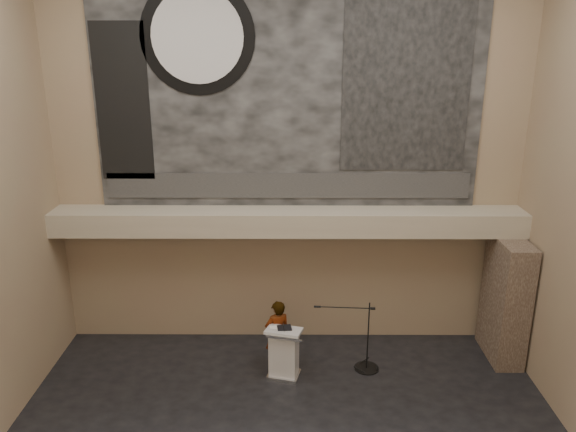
{
  "coord_description": "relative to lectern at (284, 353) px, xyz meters",
  "views": [
    {
      "loc": [
        0.05,
        -7.71,
        6.74
      ],
      "look_at": [
        0.0,
        3.2,
        3.2
      ],
      "focal_mm": 35.0,
      "sensor_mm": 36.0,
      "label": 1
    }
  ],
  "objects": [
    {
      "name": "mic_stand",
      "position": [
        1.71,
        0.3,
        -0.33
      ],
      "size": [
        1.38,
        0.52,
        1.54
      ],
      "rotation": [
        0.0,
        0.0,
        -0.07
      ],
      "color": "black",
      "rests_on": "floor"
    },
    {
      "name": "banner",
      "position": [
        0.08,
        1.67,
        5.15
      ],
      "size": [
        8.0,
        0.05,
        5.0
      ],
      "primitive_type": "cube",
      "color": "black",
      "rests_on": "wall_back"
    },
    {
      "name": "banner_brick_print",
      "position": [
        -3.32,
        1.63,
        4.85
      ],
      "size": [
        1.1,
        0.02,
        3.2
      ],
      "primitive_type": "cube",
      "color": "black",
      "rests_on": "banner"
    },
    {
      "name": "binder",
      "position": [
        0.01,
        0.02,
        0.56
      ],
      "size": [
        0.31,
        0.26,
        0.04
      ],
      "primitive_type": "cube",
      "rotation": [
        0.0,
        0.0,
        0.13
      ],
      "color": "black",
      "rests_on": "lectern"
    },
    {
      "name": "speaker_person",
      "position": [
        -0.14,
        0.38,
        0.21
      ],
      "size": [
        0.66,
        0.56,
        1.52
      ],
      "primitive_type": "imported",
      "rotation": [
        0.0,
        0.0,
        3.56
      ],
      "color": "white",
      "rests_on": "floor"
    },
    {
      "name": "banner_clock_rim",
      "position": [
        -1.72,
        1.63,
        6.15
      ],
      "size": [
        2.3,
        0.02,
        2.3
      ],
      "primitive_type": "cylinder",
      "rotation": [
        1.57,
        0.0,
        0.0
      ],
      "color": "black",
      "rests_on": "banner"
    },
    {
      "name": "banner_text_strip",
      "position": [
        0.08,
        1.63,
        3.1
      ],
      "size": [
        7.76,
        0.02,
        0.55
      ],
      "primitive_type": "cube",
      "color": "#2B2B2B",
      "rests_on": "banner"
    },
    {
      "name": "sprinkler_left",
      "position": [
        -1.52,
        1.25,
        2.12
      ],
      "size": [
        0.04,
        0.04,
        0.06
      ],
      "primitive_type": "cylinder",
      "color": "#B2893D",
      "rests_on": "soffit"
    },
    {
      "name": "banner_building_print",
      "position": [
        2.48,
        1.63,
        5.25
      ],
      "size": [
        2.6,
        0.02,
        3.6
      ],
      "primitive_type": "cube",
      "color": "black",
      "rests_on": "banner"
    },
    {
      "name": "soffit",
      "position": [
        0.08,
        1.3,
        2.4
      ],
      "size": [
        10.0,
        0.8,
        0.5
      ],
      "primitive_type": "cube",
      "color": "tan",
      "rests_on": "wall_back"
    },
    {
      "name": "wall_front",
      "position": [
        0.08,
        -6.3,
        3.7
      ],
      "size": [
        10.0,
        0.02,
        8.5
      ],
      "primitive_type": "cube",
      "color": "#91745C",
      "rests_on": "floor"
    },
    {
      "name": "sprinkler_right",
      "position": [
        1.98,
        1.25,
        2.12
      ],
      "size": [
        0.04,
        0.04,
        0.06
      ],
      "primitive_type": "cylinder",
      "color": "#B2893D",
      "rests_on": "soffit"
    },
    {
      "name": "papers",
      "position": [
        -0.17,
        -0.01,
        0.55
      ],
      "size": [
        0.26,
        0.32,
        0.0
      ],
      "primitive_type": "cube",
      "rotation": [
        0.0,
        0.0,
        0.17
      ],
      "color": "white",
      "rests_on": "lectern"
    },
    {
      "name": "stone_pier",
      "position": [
        4.73,
        0.85,
        0.8
      ],
      "size": [
        0.6,
        1.4,
        2.7
      ],
      "primitive_type": "cube",
      "color": "#46362B",
      "rests_on": "floor"
    },
    {
      "name": "banner_clock_face",
      "position": [
        -1.72,
        1.61,
        6.15
      ],
      "size": [
        1.84,
        0.02,
        1.84
      ],
      "primitive_type": "cylinder",
      "rotation": [
        1.57,
        0.0,
        0.0
      ],
      "color": "silver",
      "rests_on": "banner"
    },
    {
      "name": "wall_back",
      "position": [
        0.08,
        1.7,
        3.7
      ],
      "size": [
        10.0,
        0.02,
        8.5
      ],
      "primitive_type": "cube",
      "color": "#91745C",
      "rests_on": "floor"
    },
    {
      "name": "lectern",
      "position": [
        0.0,
        0.0,
        0.0
      ],
      "size": [
        0.81,
        0.66,
        1.13
      ],
      "rotation": [
        0.0,
        0.0,
        -0.25
      ],
      "color": "silver",
      "rests_on": "floor"
    }
  ]
}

